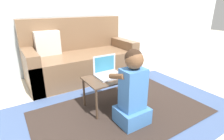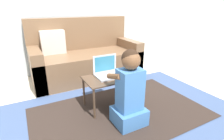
% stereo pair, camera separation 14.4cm
% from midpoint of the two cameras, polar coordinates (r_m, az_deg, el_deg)
% --- Properties ---
extents(ground_plane, '(16.00, 16.00, 0.00)m').
position_cam_midpoint_polar(ground_plane, '(2.20, -1.20, -10.61)').
color(ground_plane, beige).
extents(area_rug, '(2.60, 1.59, 0.01)m').
position_cam_midpoint_polar(area_rug, '(2.01, 1.15, -13.69)').
color(area_rug, '#3D517A').
rests_on(area_rug, ground_plane).
extents(couch, '(1.72, 0.82, 0.95)m').
position_cam_midpoint_polar(couch, '(2.95, -11.65, 3.78)').
color(couch, brown).
rests_on(couch, ground_plane).
extents(laptop_desk, '(0.64, 0.36, 0.37)m').
position_cam_midpoint_polar(laptop_desk, '(2.00, -1.85, -3.29)').
color(laptop_desk, '#4C3828').
rests_on(laptop_desk, ground_plane).
extents(laptop, '(0.29, 0.22, 0.23)m').
position_cam_midpoint_polar(laptop, '(1.99, -3.29, -0.94)').
color(laptop, '#B7BCC6').
rests_on(laptop, laptop_desk).
extents(computer_mouse, '(0.06, 0.11, 0.04)m').
position_cam_midpoint_polar(computer_mouse, '(2.03, 2.75, -1.09)').
color(computer_mouse, silver).
rests_on(computer_mouse, laptop_desk).
extents(person_seated, '(0.30, 0.37, 0.77)m').
position_cam_midpoint_polar(person_seated, '(1.70, 4.27, -7.07)').
color(person_seated, '#3D70B2').
rests_on(person_seated, ground_plane).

